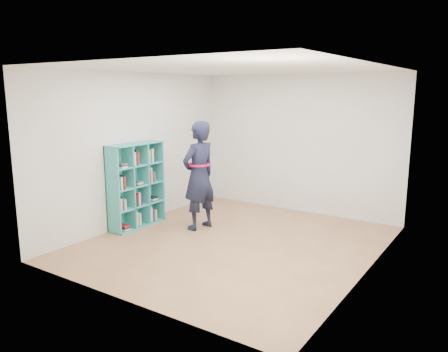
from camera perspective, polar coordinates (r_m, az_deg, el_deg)
The scene contains 9 objects.
floor at distance 6.76m, azimuth 1.31°, elevation -8.71°, with size 4.50×4.50×0.00m, color olive.
ceiling at distance 6.37m, azimuth 1.42°, elevation 13.88°, with size 4.50×4.50×0.00m, color white.
wall_left at distance 7.68m, azimuth -11.36°, elevation 3.47°, with size 0.02×4.50×2.60m, color beige.
wall_right at distance 5.64m, azimuth 18.79°, elevation 0.39°, with size 0.02×4.50×2.60m, color beige.
wall_back at distance 8.41m, azimuth 9.62°, elevation 4.17°, with size 4.00×0.02×2.60m, color beige.
wall_front at distance 4.72m, azimuth -13.41°, elevation -1.31°, with size 4.00×0.02×2.60m, color beige.
bookshelf at distance 7.54m, azimuth -11.55°, elevation -1.34°, with size 0.31×1.07×1.43m.
person at distance 7.23m, azimuth -3.28°, elevation 0.07°, with size 0.54×0.73×1.81m.
smartphone at distance 7.36m, azimuth -3.61°, elevation 1.19°, with size 0.03×0.11×0.15m.
Camera 1 is at (3.40, -5.37, 2.29)m, focal length 35.00 mm.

